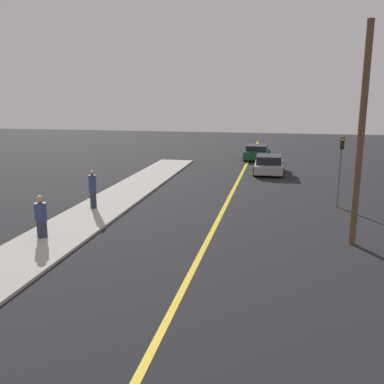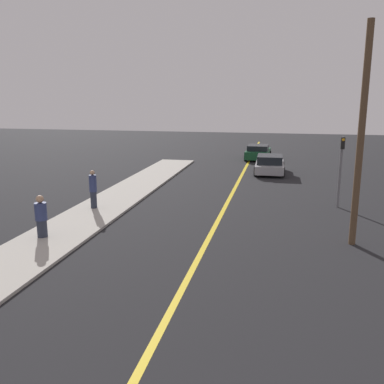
# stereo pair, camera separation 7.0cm
# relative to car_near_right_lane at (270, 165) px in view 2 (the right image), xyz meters

# --- Properties ---
(road_center_line) EXTENTS (0.20, 60.00, 0.01)m
(road_center_line) POSITION_rel_car_near_right_lane_xyz_m (-1.81, -9.46, -0.61)
(road_center_line) COLOR gold
(road_center_line) RESTS_ON ground_plane
(sidewalk_left) EXTENTS (2.65, 31.65, 0.10)m
(sidewalk_left) POSITION_rel_car_near_right_lane_xyz_m (-7.50, -11.63, -0.57)
(sidewalk_left) COLOR #ADA89E
(sidewalk_left) RESTS_ON ground_plane
(car_near_right_lane) EXTENTS (2.06, 3.95, 1.28)m
(car_near_right_lane) POSITION_rel_car_near_right_lane_xyz_m (0.00, 0.00, 0.00)
(car_near_right_lane) COLOR #9E9EA3
(car_near_right_lane) RESTS_ON ground_plane
(car_ahead_center) EXTENTS (2.10, 3.86, 1.23)m
(car_ahead_center) POSITION_rel_car_near_right_lane_xyz_m (-1.16, 6.48, -0.02)
(car_ahead_center) COLOR #144728
(car_ahead_center) RESTS_ON ground_plane
(pedestrian_near_curb) EXTENTS (0.44, 0.44, 1.59)m
(pedestrian_near_curb) POSITION_rel_car_near_right_lane_xyz_m (-7.89, -15.78, 0.26)
(pedestrian_near_curb) COLOR #282D3D
(pedestrian_near_curb) RESTS_ON sidewalk_left
(pedestrian_mid_group) EXTENTS (0.34, 0.34, 1.79)m
(pedestrian_mid_group) POSITION_rel_car_near_right_lane_xyz_m (-7.78, -11.46, 0.39)
(pedestrian_mid_group) COLOR #282D3D
(pedestrian_mid_group) RESTS_ON sidewalk_left
(traffic_light) EXTENTS (0.18, 0.40, 3.39)m
(traffic_light) POSITION_rel_car_near_right_lane_xyz_m (3.51, -8.63, 1.50)
(traffic_light) COLOR slate
(traffic_light) RESTS_ON ground_plane
(utility_pole) EXTENTS (0.24, 0.24, 7.72)m
(utility_pole) POSITION_rel_car_near_right_lane_xyz_m (3.39, -13.95, 3.24)
(utility_pole) COLOR brown
(utility_pole) RESTS_ON ground_plane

